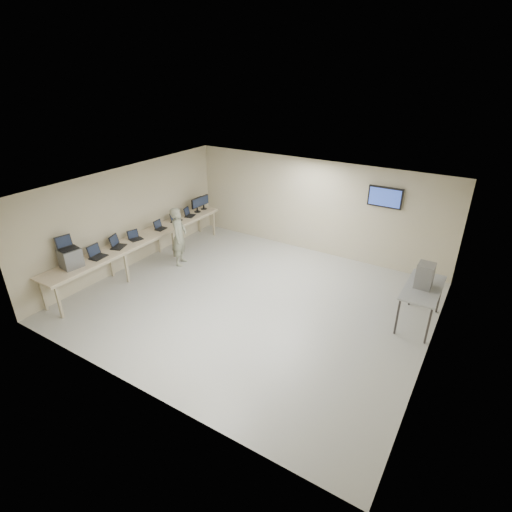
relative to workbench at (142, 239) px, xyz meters
The scene contains 15 objects.
room 3.67m from the workbench, ahead, with size 8.01×7.01×2.81m.
workbench is the anchor object (origin of this frame).
equipment_box 2.16m from the workbench, 91.68° to the right, with size 0.38×0.44×0.46m, color slate.
laptop_on_box 2.23m from the workbench, 93.28° to the right, with size 0.39×0.44×0.30m.
laptop_0 1.50m from the workbench, 90.70° to the right, with size 0.36×0.42×0.31m.
laptop_1 0.83m from the workbench, 95.07° to the right, with size 0.44×0.47×0.31m.
laptop_2 0.26m from the workbench, 102.38° to the right, with size 0.35×0.38×0.25m.
laptop_3 0.71m from the workbench, 91.22° to the left, with size 0.29×0.34×0.25m.
laptop_4 1.42m from the workbench, 92.30° to the left, with size 0.32×0.36×0.26m.
laptop_5 1.99m from the workbench, 90.28° to the left, with size 0.37×0.40×0.27m.
monitor_near 2.44m from the workbench, 90.27° to the left, with size 0.21×0.47×0.47m.
monitor_far 2.77m from the workbench, 90.23° to the left, with size 0.20×0.46×0.45m.
soldier 1.01m from the workbench, 41.46° to the left, with size 0.62×0.40×1.69m, color gray.
side_table 7.29m from the workbench, ahead, with size 0.72×1.54×0.92m.
storage_bins 7.28m from the workbench, ahead, with size 0.34×0.38×0.53m.
Camera 1 is at (4.44, -6.97, 5.24)m, focal length 28.00 mm.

